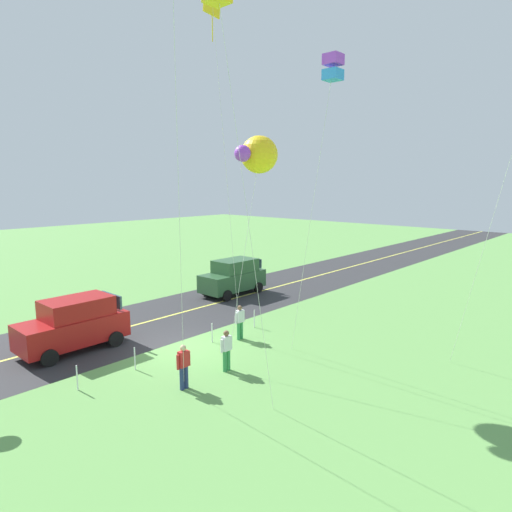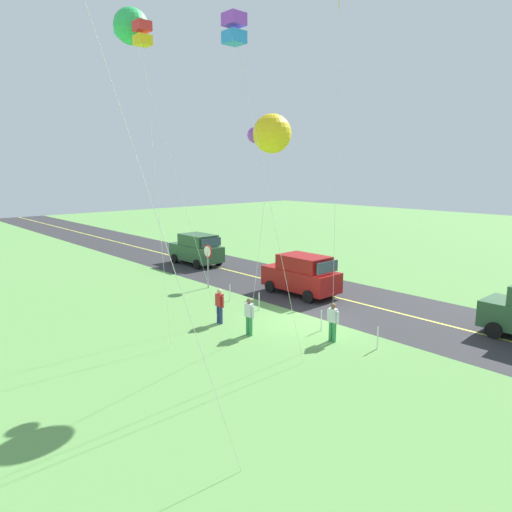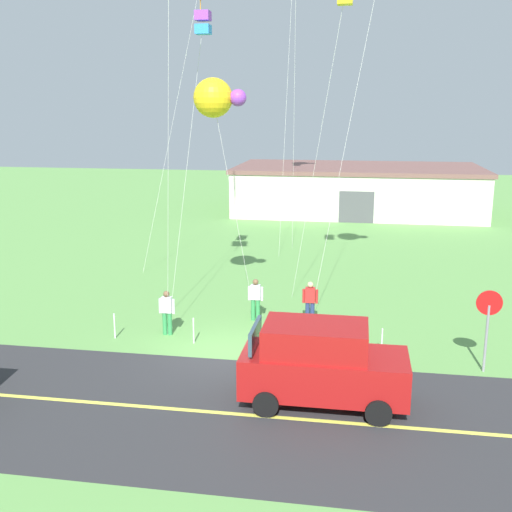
{
  "view_description": "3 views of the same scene",
  "coord_description": "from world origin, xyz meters",
  "px_view_note": "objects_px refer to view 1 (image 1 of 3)",
  "views": [
    {
      "loc": [
        11.39,
        14.84,
        7.05
      ],
      "look_at": [
        -0.77,
        3.82,
        4.35
      ],
      "focal_mm": 30.82,
      "sensor_mm": 36.0,
      "label": 1
    },
    {
      "loc": [
        -13.46,
        15.57,
        6.85
      ],
      "look_at": [
        -0.86,
        4.14,
        3.66
      ],
      "focal_mm": 32.37,
      "sensor_mm": 36.0,
      "label": 2
    },
    {
      "loc": [
        4.09,
        -18.49,
        7.76
      ],
      "look_at": [
        0.61,
        2.27,
        2.75
      ],
      "focal_mm": 43.56,
      "sensor_mm": 36.0,
      "label": 3
    }
  ],
  "objects_px": {
    "kite_cyan_top": "(333,68)",
    "person_adult_companion": "(226,349)",
    "person_adult_near": "(240,321)",
    "person_child_watcher": "(184,365)",
    "kite_red_low": "(213,9)",
    "car_parked_west_near": "(233,276)",
    "kite_blue_mid": "(258,155)",
    "car_suv_foreground": "(74,324)"
  },
  "relations": [
    {
      "from": "kite_cyan_top",
      "to": "person_adult_companion",
      "type": "bearing_deg",
      "value": -47.7
    },
    {
      "from": "car_suv_foreground",
      "to": "kite_blue_mid",
      "type": "bearing_deg",
      "value": 123.26
    },
    {
      "from": "car_parked_west_near",
      "to": "person_child_watcher",
      "type": "height_order",
      "value": "car_parked_west_near"
    },
    {
      "from": "car_parked_west_near",
      "to": "kite_blue_mid",
      "type": "height_order",
      "value": "kite_blue_mid"
    },
    {
      "from": "kite_blue_mid",
      "to": "kite_cyan_top",
      "type": "bearing_deg",
      "value": 112.08
    },
    {
      "from": "car_suv_foreground",
      "to": "person_child_watcher",
      "type": "relative_size",
      "value": 2.75
    },
    {
      "from": "person_child_watcher",
      "to": "kite_blue_mid",
      "type": "xyz_separation_m",
      "value": [
        -3.54,
        0.27,
        7.27
      ]
    },
    {
      "from": "car_suv_foreground",
      "to": "person_adult_near",
      "type": "height_order",
      "value": "car_suv_foreground"
    },
    {
      "from": "person_child_watcher",
      "to": "kite_red_low",
      "type": "distance_m",
      "value": 14.08
    },
    {
      "from": "car_parked_west_near",
      "to": "person_child_watcher",
      "type": "bearing_deg",
      "value": 37.71
    },
    {
      "from": "person_child_watcher",
      "to": "kite_red_low",
      "type": "bearing_deg",
      "value": 24.39
    },
    {
      "from": "person_adult_near",
      "to": "kite_blue_mid",
      "type": "distance_m",
      "value": 7.72
    },
    {
      "from": "car_suv_foreground",
      "to": "kite_blue_mid",
      "type": "distance_m",
      "value": 10.58
    },
    {
      "from": "car_parked_west_near",
      "to": "person_child_watcher",
      "type": "distance_m",
      "value": 13.4
    },
    {
      "from": "person_adult_near",
      "to": "car_parked_west_near",
      "type": "bearing_deg",
      "value": -35.44
    },
    {
      "from": "car_suv_foreground",
      "to": "person_adult_near",
      "type": "xyz_separation_m",
      "value": [
        -5.66,
        4.37,
        -0.29
      ]
    },
    {
      "from": "car_parked_west_near",
      "to": "kite_cyan_top",
      "type": "bearing_deg",
      "value": 61.23
    },
    {
      "from": "car_parked_west_near",
      "to": "kite_red_low",
      "type": "distance_m",
      "value": 15.44
    },
    {
      "from": "car_parked_west_near",
      "to": "person_adult_near",
      "type": "distance_m",
      "value": 8.46
    },
    {
      "from": "person_adult_near",
      "to": "kite_cyan_top",
      "type": "relative_size",
      "value": 0.14
    },
    {
      "from": "car_suv_foreground",
      "to": "car_parked_west_near",
      "type": "distance_m",
      "value": 11.56
    },
    {
      "from": "car_suv_foreground",
      "to": "person_child_watcher",
      "type": "xyz_separation_m",
      "value": [
        -0.82,
        6.37,
        -0.29
      ]
    },
    {
      "from": "person_child_watcher",
      "to": "kite_blue_mid",
      "type": "height_order",
      "value": "kite_blue_mid"
    },
    {
      "from": "person_adult_companion",
      "to": "person_child_watcher",
      "type": "relative_size",
      "value": 1.0
    },
    {
      "from": "kite_cyan_top",
      "to": "person_child_watcher",
      "type": "bearing_deg",
      "value": -31.44
    },
    {
      "from": "kite_blue_mid",
      "to": "kite_cyan_top",
      "type": "distance_m",
      "value": 3.92
    },
    {
      "from": "person_child_watcher",
      "to": "kite_red_low",
      "type": "xyz_separation_m",
      "value": [
        -4.11,
        -2.72,
        13.19
      ]
    },
    {
      "from": "person_child_watcher",
      "to": "car_parked_west_near",
      "type": "bearing_deg",
      "value": 28.59
    },
    {
      "from": "person_adult_companion",
      "to": "car_suv_foreground",
      "type": "bearing_deg",
      "value": 64.87
    },
    {
      "from": "person_adult_companion",
      "to": "kite_cyan_top",
      "type": "relative_size",
      "value": 0.14
    },
    {
      "from": "car_parked_west_near",
      "to": "kite_cyan_top",
      "type": "relative_size",
      "value": 0.39
    },
    {
      "from": "kite_red_low",
      "to": "car_suv_foreground",
      "type": "bearing_deg",
      "value": -36.6
    },
    {
      "from": "person_child_watcher",
      "to": "car_suv_foreground",
      "type": "bearing_deg",
      "value": 88.17
    },
    {
      "from": "person_adult_near",
      "to": "kite_cyan_top",
      "type": "xyz_separation_m",
      "value": [
        0.28,
        4.79,
        10.08
      ]
    },
    {
      "from": "car_suv_foreground",
      "to": "kite_blue_mid",
      "type": "relative_size",
      "value": 0.5
    },
    {
      "from": "person_adult_near",
      "to": "person_adult_companion",
      "type": "xyz_separation_m",
      "value": [
        2.8,
        2.02,
        0.0
      ]
    },
    {
      "from": "car_suv_foreground",
      "to": "kite_red_low",
      "type": "relative_size",
      "value": 0.29
    },
    {
      "from": "car_suv_foreground",
      "to": "person_adult_companion",
      "type": "xyz_separation_m",
      "value": [
        -2.86,
        6.39,
        -0.29
      ]
    },
    {
      "from": "person_adult_near",
      "to": "person_child_watcher",
      "type": "bearing_deg",
      "value": 119.92
    },
    {
      "from": "car_parked_west_near",
      "to": "person_adult_companion",
      "type": "xyz_separation_m",
      "value": [
        8.56,
        8.21,
        -0.29
      ]
    },
    {
      "from": "kite_red_low",
      "to": "kite_cyan_top",
      "type": "relative_size",
      "value": 1.32
    },
    {
      "from": "person_adult_near",
      "to": "kite_blue_mid",
      "type": "height_order",
      "value": "kite_blue_mid"
    }
  ]
}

